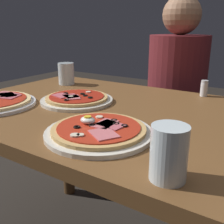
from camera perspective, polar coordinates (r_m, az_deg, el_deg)
The scene contains 7 objects.
dining_table at distance 0.99m, azimuth 1.38°, elevation -5.90°, with size 1.27×0.80×0.75m.
pizza_foreground at distance 0.73m, azimuth -2.83°, elevation -3.99°, with size 0.29×0.29×0.05m.
pizza_across_left at distance 1.05m, azimuth -7.37°, elevation 2.80°, with size 0.28×0.28×0.03m.
water_glass_near at distance 1.37m, azimuth -9.68°, elevation 7.75°, with size 0.08×0.08×0.11m.
water_glass_far at distance 0.53m, azimuth 11.92°, elevation -9.28°, with size 0.07×0.07×0.11m.
salt_shaker at distance 1.19m, azimuth 18.97°, elevation 4.76°, with size 0.03×0.03×0.07m.
diner_person at distance 1.59m, azimuth 13.14°, elevation 0.28°, with size 0.32×0.32×1.18m.
Camera 1 is at (0.47, -0.77, 1.03)m, focal length 43.06 mm.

